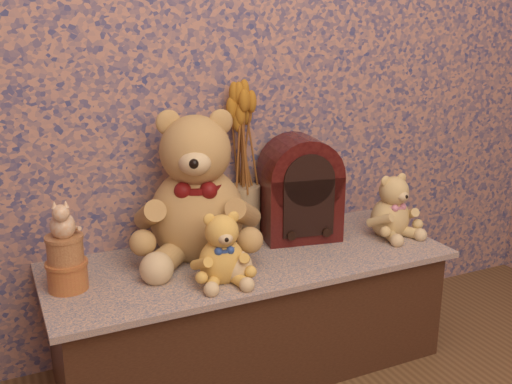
# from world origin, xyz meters

# --- Properties ---
(display_shelf) EXTENTS (1.33, 0.53, 0.40)m
(display_shelf) POSITION_xyz_m (0.00, 1.25, 0.20)
(display_shelf) COLOR #374A71
(display_shelf) RESTS_ON ground
(teddy_large) EXTENTS (0.57, 0.61, 0.53)m
(teddy_large) POSITION_xyz_m (-0.14, 1.35, 0.67)
(teddy_large) COLOR #A07A3E
(teddy_large) RESTS_ON display_shelf
(teddy_medium) EXTENTS (0.22, 0.25, 0.23)m
(teddy_medium) POSITION_xyz_m (-0.15, 1.12, 0.52)
(teddy_medium) COLOR #C28D36
(teddy_medium) RESTS_ON display_shelf
(teddy_small) EXTENTS (0.22, 0.25, 0.25)m
(teddy_small) POSITION_xyz_m (0.56, 1.23, 0.53)
(teddy_small) COLOR #D8B266
(teddy_small) RESTS_ON display_shelf
(cathedral_radio) EXTENTS (0.30, 0.24, 0.37)m
(cathedral_radio) POSITION_xyz_m (0.24, 1.35, 0.59)
(cathedral_radio) COLOR #330909
(cathedral_radio) RESTS_ON display_shelf
(ceramic_vase) EXTENTS (0.14, 0.14, 0.19)m
(ceramic_vase) POSITION_xyz_m (0.06, 1.43, 0.50)
(ceramic_vase) COLOR tan
(ceramic_vase) RESTS_ON display_shelf
(dried_stalks) EXTENTS (0.24, 0.24, 0.44)m
(dried_stalks) POSITION_xyz_m (0.06, 1.43, 0.81)
(dried_stalks) COLOR #B06B1C
(dried_stalks) RESTS_ON ceramic_vase
(biscuit_tin_lower) EXTENTS (0.13, 0.13, 0.08)m
(biscuit_tin_lower) POSITION_xyz_m (-0.58, 1.25, 0.44)
(biscuit_tin_lower) COLOR gold
(biscuit_tin_lower) RESTS_ON display_shelf
(biscuit_tin_upper) EXTENTS (0.13, 0.13, 0.08)m
(biscuit_tin_upper) POSITION_xyz_m (-0.58, 1.25, 0.53)
(biscuit_tin_upper) COLOR tan
(biscuit_tin_upper) RESTS_ON biscuit_tin_lower
(cat_figurine) EXTENTS (0.10, 0.11, 0.12)m
(cat_figurine) POSITION_xyz_m (-0.58, 1.25, 0.63)
(cat_figurine) COLOR silver
(cat_figurine) RESTS_ON biscuit_tin_upper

